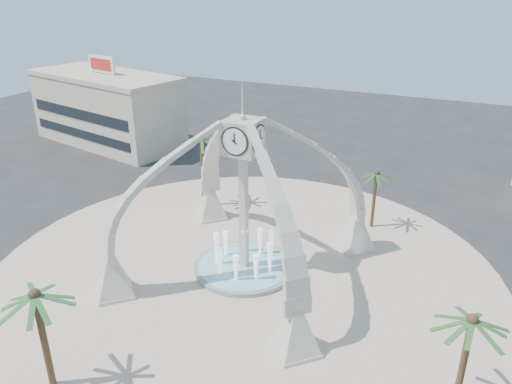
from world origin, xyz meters
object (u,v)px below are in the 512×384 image
at_px(palm_east, 472,321).
at_px(palm_north, 377,174).
at_px(palm_west, 201,140).
at_px(palm_south, 35,296).
at_px(fountain, 244,266).
at_px(clock_tower, 244,195).

xyz_separation_m(palm_east, palm_north, (-9.07, 18.85, -0.15)).
relative_size(palm_west, palm_south, 1.13).
height_order(palm_east, palm_south, palm_south).
bearing_deg(palm_south, palm_north, 66.51).
bearing_deg(fountain, clock_tower, -90.00).
relative_size(palm_east, palm_west, 0.79).
relative_size(clock_tower, fountain, 2.24).
distance_m(palm_east, palm_south, 22.63).
bearing_deg(palm_south, palm_west, 100.63).
xyz_separation_m(palm_east, palm_south, (-20.96, -8.51, 0.64)).
bearing_deg(palm_south, clock_tower, 74.16).
bearing_deg(fountain, palm_south, -105.84).
xyz_separation_m(fountain, palm_south, (-4.44, -15.66, 5.81)).
relative_size(palm_north, palm_south, 0.86).
distance_m(palm_north, palm_south, 29.84).
bearing_deg(palm_north, fountain, -122.48).
bearing_deg(clock_tower, palm_north, 57.52).
bearing_deg(palm_east, clock_tower, 156.60).
xyz_separation_m(clock_tower, palm_west, (-9.09, 9.09, 0.52)).
relative_size(fountain, palm_east, 1.28).
xyz_separation_m(fountain, palm_north, (7.45, 11.70, 5.02)).
height_order(palm_west, palm_south, palm_west).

